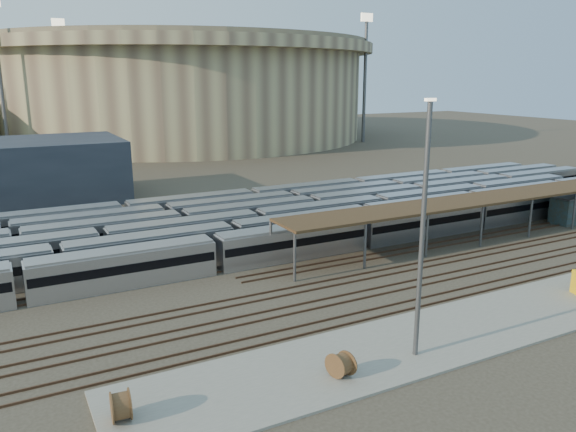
% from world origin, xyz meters
% --- Properties ---
extents(ground, '(420.00, 420.00, 0.00)m').
position_xyz_m(ground, '(0.00, 0.00, 0.00)').
color(ground, '#383026').
rests_on(ground, ground).
extents(apron, '(50.00, 9.00, 0.20)m').
position_xyz_m(apron, '(-5.00, -15.00, 0.10)').
color(apron, gray).
rests_on(apron, ground).
extents(subway_trains, '(125.76, 23.90, 3.60)m').
position_xyz_m(subway_trains, '(2.93, 18.50, 1.80)').
color(subway_trains, silver).
rests_on(subway_trains, ground).
extents(inspection_shed, '(60.30, 6.00, 5.30)m').
position_xyz_m(inspection_shed, '(22.00, 4.00, 4.98)').
color(inspection_shed, '#4E4F53').
rests_on(inspection_shed, ground).
extents(empty_tracks, '(170.00, 9.62, 0.18)m').
position_xyz_m(empty_tracks, '(0.00, -5.00, 0.09)').
color(empty_tracks, '#4C3323').
rests_on(empty_tracks, ground).
extents(stadium, '(124.00, 124.00, 32.50)m').
position_xyz_m(stadium, '(25.00, 140.00, 16.47)').
color(stadium, tan).
rests_on(stadium, ground).
extents(floodlight_0, '(4.00, 1.00, 38.40)m').
position_xyz_m(floodlight_0, '(-30.00, 110.00, 20.65)').
color(floodlight_0, '#4E4F53').
rests_on(floodlight_0, ground).
extents(floodlight_2, '(4.00, 1.00, 38.40)m').
position_xyz_m(floodlight_2, '(70.00, 100.00, 20.65)').
color(floodlight_2, '#4E4F53').
rests_on(floodlight_2, ground).
extents(floodlight_3, '(4.00, 1.00, 38.40)m').
position_xyz_m(floodlight_3, '(-10.00, 160.00, 20.65)').
color(floodlight_3, '#4E4F53').
rests_on(floodlight_3, ground).
extents(cable_reel_west, '(1.21, 1.98, 1.90)m').
position_xyz_m(cable_reel_west, '(-28.50, -14.85, 1.15)').
color(cable_reel_west, brown).
rests_on(cable_reel_west, apron).
extents(cable_reel_east, '(1.46, 1.98, 1.77)m').
position_xyz_m(cable_reel_east, '(-14.19, -16.72, 1.09)').
color(cable_reel_east, brown).
rests_on(cable_reel_east, apron).
extents(yard_light_pole, '(0.80, 0.36, 18.55)m').
position_xyz_m(yard_light_pole, '(-7.59, -16.64, 9.56)').
color(yard_light_pole, '#4E4F53').
rests_on(yard_light_pole, apron).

